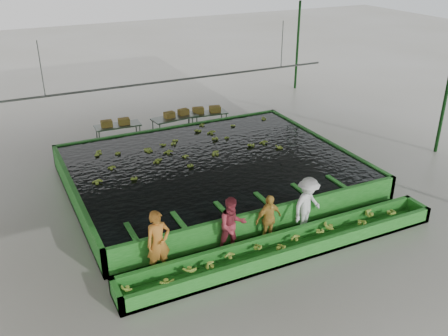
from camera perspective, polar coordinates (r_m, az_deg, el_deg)
name	(u,v)px	position (r m, az deg, el deg)	size (l,w,h in m)	color
ground	(230,200)	(17.24, 0.73, -3.64)	(80.00, 80.00, 0.00)	gray
shed_roof	(231,55)	(15.48, 0.83, 12.82)	(20.00, 22.00, 0.04)	gray
shed_posts	(231,132)	(16.19, 0.78, 4.14)	(20.00, 22.00, 5.00)	black
flotation_tank	(212,171)	(18.24, -1.38, -0.37)	(10.00, 8.00, 0.90)	#287F27
tank_water	(212,161)	(18.08, -1.39, 0.78)	(9.70, 7.70, 0.00)	black
sorting_trough	(287,247)	(14.46, 7.24, -8.91)	(10.00, 1.00, 0.50)	#287F27
cableway_rail	(175,80)	(20.41, -5.64, 9.94)	(0.08, 0.08, 14.00)	#59605B
rail_hanger_left	(41,69)	(19.07, -20.18, 10.58)	(0.04, 0.04, 2.00)	#59605B
rail_hanger_right	(282,44)	(22.37, 6.66, 13.86)	(0.04, 0.04, 2.00)	#59605B
worker_a	(158,243)	(13.39, -7.52, -8.49)	(0.68, 0.45, 1.86)	#C47628
worker_b	(232,226)	(14.12, 0.95, -6.60)	(0.85, 0.66, 1.74)	#A3323F
worker_c	(268,219)	(14.67, 5.11, -5.83)	(0.91, 0.38, 1.55)	gold
worker_d	(307,205)	(15.27, 9.52, -4.21)	(1.17, 0.67, 1.81)	white
packing_table_left	(119,134)	(22.16, -11.96, 3.77)	(1.94, 0.78, 0.88)	#59605B
packing_table_mid	(175,127)	(22.62, -5.61, 4.72)	(2.06, 0.82, 0.94)	#59605B
packing_table_right	(207,121)	(23.37, -1.90, 5.37)	(1.83, 0.73, 0.83)	#59605B
box_stack_left	(116,125)	(21.96, -12.28, 4.78)	(1.21, 0.34, 0.26)	olive
box_stack_mid	(177,116)	(22.55, -5.44, 5.94)	(1.17, 0.32, 0.25)	olive
box_stack_right	(207,113)	(23.23, -2.00, 6.34)	(1.29, 0.36, 0.28)	olive
floating_bananas	(203,153)	(18.75, -2.42, 1.68)	(9.05, 6.17, 0.12)	#8BAC34
trough_bananas	(287,242)	(14.38, 7.27, -8.41)	(9.44, 0.63, 0.13)	#8BAC34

